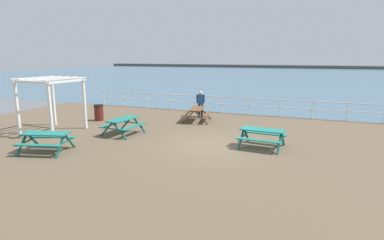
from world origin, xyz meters
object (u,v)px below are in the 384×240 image
(picnic_table_near_right, at_px, (123,122))
(visitor, at_px, (201,102))
(picnic_table_mid_centre, at_px, (197,111))
(litter_bin, at_px, (99,112))
(picnic_table_near_left, at_px, (262,134))
(lattice_pergola, at_px, (51,92))
(picnic_table_far_left, at_px, (46,138))

(picnic_table_near_right, xyz_separation_m, visitor, (2.04, 5.39, 0.36))
(picnic_table_mid_centre, xyz_separation_m, litter_bin, (-5.47, -1.92, -0.10))
(picnic_table_near_left, bearing_deg, lattice_pergola, -170.81)
(lattice_pergola, height_order, litter_bin, lattice_pergola)
(picnic_table_near_left, bearing_deg, visitor, 135.95)
(picnic_table_near_right, bearing_deg, picnic_table_near_left, -84.96)
(picnic_table_far_left, distance_m, lattice_pergola, 4.08)
(picnic_table_near_left, relative_size, picnic_table_near_right, 1.01)
(lattice_pergola, bearing_deg, picnic_table_mid_centre, 42.02)
(picnic_table_near_left, relative_size, picnic_table_mid_centre, 0.92)
(visitor, height_order, lattice_pergola, lattice_pergola)
(picnic_table_near_left, distance_m, visitor, 6.97)
(picnic_table_far_left, height_order, lattice_pergola, lattice_pergola)
(visitor, xyz_separation_m, litter_bin, (-5.27, -3.10, -0.47))
(picnic_table_near_right, xyz_separation_m, lattice_pergola, (-3.71, -0.70, 1.41))
(picnic_table_mid_centre, xyz_separation_m, visitor, (-0.19, 1.17, 0.36))
(picnic_table_mid_centre, bearing_deg, visitor, -2.20)
(picnic_table_far_left, bearing_deg, lattice_pergola, 114.95)
(picnic_table_mid_centre, xyz_separation_m, picnic_table_far_left, (-3.44, -7.81, 0.00))
(visitor, height_order, litter_bin, visitor)
(picnic_table_far_left, xyz_separation_m, visitor, (3.24, 8.98, 0.36))
(visitor, bearing_deg, picnic_table_near_left, -152.16)
(picnic_table_mid_centre, bearing_deg, lattice_pergola, 117.98)
(visitor, distance_m, lattice_pergola, 8.45)
(visitor, relative_size, litter_bin, 1.75)
(lattice_pergola, bearing_deg, litter_bin, 83.28)
(visitor, xyz_separation_m, lattice_pergola, (-5.75, -6.10, 1.05))
(picnic_table_far_left, relative_size, lattice_pergola, 0.79)
(lattice_pergola, relative_size, litter_bin, 2.84)
(picnic_table_near_left, bearing_deg, picnic_table_near_right, -174.08)
(picnic_table_far_left, bearing_deg, picnic_table_near_left, 9.61)
(picnic_table_near_right, relative_size, picnic_table_mid_centre, 0.91)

